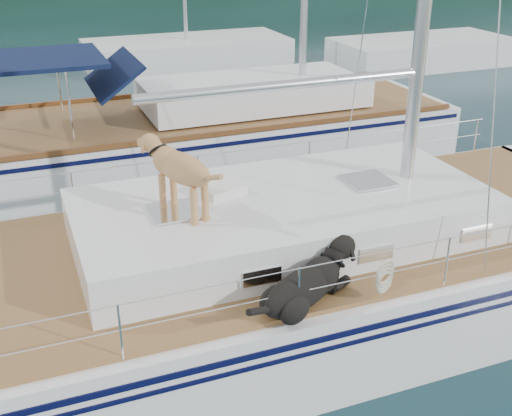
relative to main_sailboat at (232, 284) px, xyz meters
name	(u,v)px	position (x,y,z in m)	size (l,w,h in m)	color
ground	(227,329)	(-0.09, 0.01, -0.68)	(120.00, 120.00, 0.00)	black
main_sailboat	(232,284)	(0.00, 0.00, 0.00)	(12.00, 4.00, 14.01)	white
neighbor_sailboat	(206,133)	(1.61, 6.27, -0.05)	(11.00, 3.50, 13.30)	white
bg_boat_center	(187,53)	(3.91, 16.01, -0.23)	(7.20, 3.00, 11.65)	white
bg_boat_east	(422,52)	(11.91, 13.01, -0.22)	(6.40, 3.00, 11.65)	white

